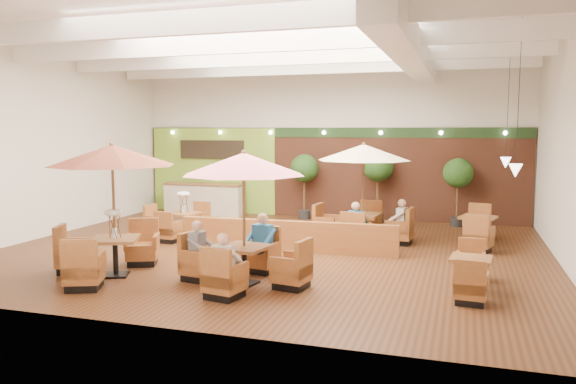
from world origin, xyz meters
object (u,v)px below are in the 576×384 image
at_px(booth_divider, 286,236).
at_px(table_0, 110,182).
at_px(topiary_0, 304,171).
at_px(diner_3, 356,221).
at_px(topiary_1, 378,169).
at_px(diner_0, 224,259).
at_px(table_3, 177,221).
at_px(diner_2, 199,245).
at_px(topiary_2, 458,176).
at_px(table_1, 244,194).
at_px(table_2, 363,175).
at_px(table_4, 470,275).
at_px(diner_1, 261,238).
at_px(service_counter, 204,199).
at_px(table_5, 478,231).
at_px(diner_4, 400,217).

height_order(booth_divider, table_0, table_0).
xyz_separation_m(topiary_0, diner_3, (2.69, -4.51, -0.95)).
distance_m(topiary_1, diner_0, 9.70).
height_order(table_3, diner_2, table_3).
relative_size(table_0, topiary_1, 1.24).
bearing_deg(diner_2, topiary_2, 150.98).
height_order(table_0, topiary_0, table_0).
bearing_deg(table_1, diner_2, -170.03).
height_order(table_2, topiary_0, table_2).
height_order(table_0, table_1, table_0).
distance_m(table_0, diner_3, 6.35).
bearing_deg(booth_divider, table_4, -30.15).
bearing_deg(topiary_2, table_4, -87.32).
relative_size(table_0, table_4, 1.31).
distance_m(booth_divider, table_4, 5.13).
height_order(table_4, topiary_0, topiary_0).
bearing_deg(diner_1, booth_divider, -75.28).
relative_size(booth_divider, topiary_0, 2.53).
bearing_deg(diner_3, table_2, 89.88).
relative_size(service_counter, table_5, 1.08).
height_order(table_0, diner_0, table_0).
distance_m(topiary_1, diner_2, 8.93).
xyz_separation_m(service_counter, diner_0, (4.93, -9.33, 0.18)).
height_order(service_counter, diner_2, diner_2).
bearing_deg(topiary_1, table_4, -68.79).
bearing_deg(table_2, booth_divider, -126.58).
height_order(table_3, diner_1, table_3).
xyz_separation_m(service_counter, table_4, (9.35, -7.44, -0.26)).
relative_size(table_2, table_3, 1.15).
height_order(table_0, diner_4, table_0).
height_order(booth_divider, table_1, table_1).
bearing_deg(table_2, diner_0, -97.72).
bearing_deg(table_5, table_4, -76.43).
relative_size(service_counter, diner_4, 3.75).
bearing_deg(table_0, table_4, -14.36).
bearing_deg(diner_3, table_5, 27.87).
height_order(table_5, topiary_1, topiary_1).
bearing_deg(service_counter, topiary_0, 3.01).
distance_m(table_3, diner_1, 5.08).
xyz_separation_m(diner_3, diner_4, (1.03, 1.03, -0.01)).
xyz_separation_m(booth_divider, table_0, (-2.85, -3.49, 1.65)).
distance_m(table_5, diner_3, 3.52).
bearing_deg(diner_4, diner_3, 142.41).
xyz_separation_m(table_4, table_5, (0.23, 4.78, 0.05)).
relative_size(table_0, diner_3, 3.73).
height_order(diner_0, diner_4, diner_0).
bearing_deg(table_3, table_1, -42.67).
relative_size(table_1, diner_4, 3.48).
distance_m(table_0, table_4, 7.68).
relative_size(table_1, diner_1, 3.23).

